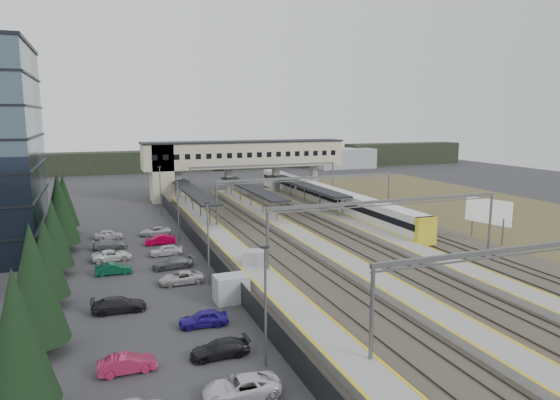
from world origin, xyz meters
name	(u,v)px	position (x,y,z in m)	size (l,w,h in m)	color
ground	(262,255)	(0.00, 0.00, 0.00)	(220.00, 220.00, 0.00)	#2B2B2D
conifer_row	(50,238)	(-22.00, -3.86, 4.84)	(4.42, 49.82, 9.50)	black
car_park	(153,277)	(-13.04, -5.76, 0.61)	(10.55, 44.55, 1.29)	#B2B2B7
lampposts	(190,222)	(-8.00, 1.25, 4.34)	(0.50, 53.25, 8.07)	slate
fence	(198,242)	(-6.50, 5.00, 1.00)	(0.08, 90.00, 2.00)	#26282B
relay_cabin_near	(231,289)	(-7.15, -13.10, 1.18)	(2.91, 2.18, 2.37)	#9B9DA1
relay_cabin_far	(254,261)	(-2.65, -5.64, 1.12)	(2.95, 2.69, 2.23)	#9B9DA1
rail_corridor	(317,237)	(9.34, 5.00, 0.29)	(34.00, 90.00, 0.92)	#3C372F
canopies	(251,188)	(7.00, 27.00, 3.92)	(23.10, 30.00, 3.28)	black
footbridge	(232,158)	(7.70, 42.00, 7.93)	(40.40, 6.40, 11.20)	#B7A38E
gantries	(342,195)	(12.00, 3.00, 6.00)	(28.40, 62.28, 7.17)	slate
train	(324,197)	(20.00, 25.06, 2.02)	(2.82, 58.94, 3.55)	silver
billboard	(488,213)	(29.65, -3.72, 3.74)	(1.94, 6.19, 5.52)	slate
scrub_east	(523,219)	(45.00, 5.00, 0.03)	(34.00, 120.00, 0.06)	brown
treeline_far	(240,160)	(23.81, 92.28, 2.95)	(170.00, 19.00, 7.00)	black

